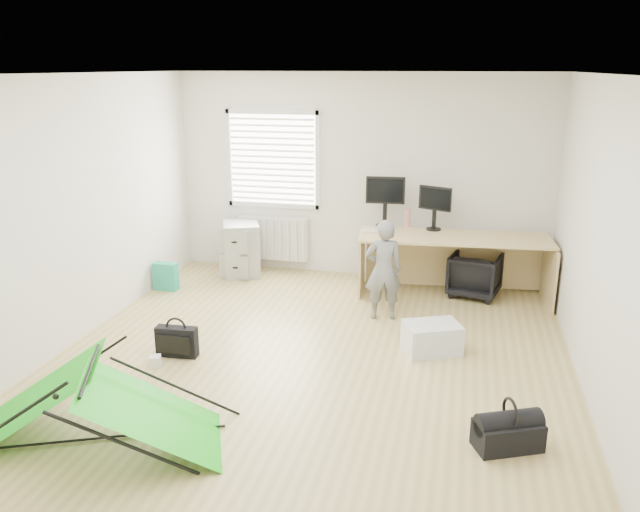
% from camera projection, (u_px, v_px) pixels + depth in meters
% --- Properties ---
extents(ground, '(5.50, 5.50, 0.00)m').
position_uv_depth(ground, '(311.00, 360.00, 6.12)').
color(ground, tan).
rests_on(ground, ground).
extents(back_wall, '(5.00, 0.02, 2.70)m').
position_uv_depth(back_wall, '(360.00, 177.00, 8.28)').
color(back_wall, silver).
rests_on(back_wall, ground).
extents(window, '(1.20, 0.06, 1.20)m').
position_uv_depth(window, '(273.00, 159.00, 8.45)').
color(window, silver).
rests_on(window, back_wall).
extents(radiator, '(1.00, 0.12, 0.60)m').
position_uv_depth(radiator, '(274.00, 238.00, 8.73)').
color(radiator, silver).
rests_on(radiator, back_wall).
extents(desk, '(2.35, 0.92, 0.78)m').
position_uv_depth(desk, '(453.00, 267.00, 7.68)').
color(desk, tan).
rests_on(desk, ground).
extents(filing_cabinet, '(0.67, 0.76, 0.73)m').
position_uv_depth(filing_cabinet, '(241.00, 248.00, 8.58)').
color(filing_cabinet, '#999A9E').
rests_on(filing_cabinet, ground).
extents(monitor_left, '(0.50, 0.15, 0.47)m').
position_uv_depth(monitor_left, '(385.00, 208.00, 7.98)').
color(monitor_left, black).
rests_on(monitor_left, desk).
extents(monitor_right, '(0.43, 0.25, 0.41)m').
position_uv_depth(monitor_right, '(434.00, 214.00, 7.80)').
color(monitor_right, black).
rests_on(monitor_right, desk).
extents(keyboard, '(0.45, 0.24, 0.02)m').
position_uv_depth(keyboard, '(378.00, 231.00, 7.77)').
color(keyboard, beige).
rests_on(keyboard, desk).
extents(thermos, '(0.07, 0.07, 0.23)m').
position_uv_depth(thermos, '(408.00, 218.00, 7.97)').
color(thermos, '#D17575').
rests_on(thermos, desk).
extents(office_chair, '(0.70, 0.72, 0.55)m').
position_uv_depth(office_chair, '(475.00, 275.00, 7.76)').
color(office_chair, black).
rests_on(office_chair, ground).
extents(person, '(0.47, 0.37, 1.15)m').
position_uv_depth(person, '(383.00, 270.00, 6.98)').
color(person, slate).
rests_on(person, ground).
extents(kite, '(2.12, 1.56, 0.60)m').
position_uv_depth(kite, '(94.00, 405.00, 4.72)').
color(kite, '#14B911').
rests_on(kite, ground).
extents(storage_crate, '(0.65, 0.56, 0.30)m').
position_uv_depth(storage_crate, '(432.00, 338.00, 6.25)').
color(storage_crate, silver).
rests_on(storage_crate, ground).
extents(tote_bag, '(0.31, 0.14, 0.36)m').
position_uv_depth(tote_bag, '(166.00, 276.00, 7.99)').
color(tote_bag, '#1F9375').
rests_on(tote_bag, ground).
extents(laptop_bag, '(0.42, 0.15, 0.31)m').
position_uv_depth(laptop_bag, '(177.00, 342.00, 6.16)').
color(laptop_bag, black).
rests_on(laptop_bag, ground).
extents(white_box, '(0.14, 0.14, 0.11)m').
position_uv_depth(white_box, '(155.00, 361.00, 5.97)').
color(white_box, silver).
rests_on(white_box, ground).
extents(duffel_bag, '(0.56, 0.43, 0.22)m').
position_uv_depth(duffel_bag, '(508.00, 435.00, 4.68)').
color(duffel_bag, black).
rests_on(duffel_bag, ground).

